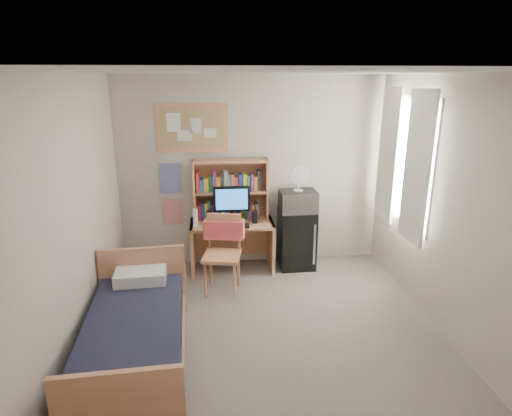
{
  "coord_description": "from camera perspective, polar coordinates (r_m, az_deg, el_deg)",
  "views": [
    {
      "loc": [
        -0.52,
        -3.63,
        2.56
      ],
      "look_at": [
        -0.03,
        1.2,
        1.07
      ],
      "focal_mm": 30.0,
      "sensor_mm": 36.0,
      "label": 1
    }
  ],
  "objects": [
    {
      "name": "bed",
      "position": [
        4.24,
        -15.83,
        -16.77
      ],
      "size": [
        0.98,
        1.82,
        0.49
      ],
      "primitive_type": "cube",
      "rotation": [
        0.0,
        0.0,
        0.05
      ],
      "color": "black",
      "rests_on": "floor"
    },
    {
      "name": "curtain_right",
      "position": [
        5.77,
        17.22,
        6.73
      ],
      "size": [
        0.04,
        0.55,
        1.7
      ],
      "primitive_type": "cube",
      "color": "white",
      "rests_on": "wall_right"
    },
    {
      "name": "wall_back",
      "position": [
        5.89,
        -0.63,
        4.72
      ],
      "size": [
        3.6,
        0.04,
        2.6
      ],
      "primitive_type": "cube",
      "color": "beige",
      "rests_on": "floor"
    },
    {
      "name": "hoodie",
      "position": [
        5.34,
        -4.28,
        -2.86
      ],
      "size": [
        0.52,
        0.25,
        0.24
      ],
      "primitive_type": "cube",
      "rotation": [
        0.0,
        0.0,
        -0.19
      ],
      "color": "#DA5253",
      "rests_on": "desk_chair"
    },
    {
      "name": "microwave",
      "position": [
        5.8,
        5.6,
        0.93
      ],
      "size": [
        0.49,
        0.38,
        0.28
      ],
      "primitive_type": "cube",
      "rotation": [
        0.0,
        0.0,
        0.02
      ],
      "color": "#B8B8BD",
      "rests_on": "mini_fridge"
    },
    {
      "name": "desk",
      "position": [
        5.87,
        -3.19,
        -5.1
      ],
      "size": [
        1.12,
        0.56,
        0.69
      ],
      "primitive_type": "cube",
      "rotation": [
        0.0,
        0.0,
        0.01
      ],
      "color": "tan",
      "rests_on": "floor"
    },
    {
      "name": "wall_right",
      "position": [
        4.49,
        25.58,
        -0.96
      ],
      "size": [
        0.04,
        4.2,
        2.6
      ],
      "primitive_type": "cube",
      "color": "beige",
      "rests_on": "floor"
    },
    {
      "name": "bulletin_board",
      "position": [
        5.76,
        -8.52,
        10.5
      ],
      "size": [
        0.94,
        0.03,
        0.64
      ],
      "primitive_type": "cube",
      "color": "tan",
      "rests_on": "wall_back"
    },
    {
      "name": "mini_fridge",
      "position": [
        5.99,
        5.41,
        -4.07
      ],
      "size": [
        0.49,
        0.49,
        0.82
      ],
      "primitive_type": "cube",
      "rotation": [
        0.0,
        0.0,
        0.02
      ],
      "color": "black",
      "rests_on": "floor"
    },
    {
      "name": "monitor",
      "position": [
        5.62,
        -3.26,
        0.36
      ],
      "size": [
        0.48,
        0.04,
        0.51
      ],
      "primitive_type": "cube",
      "rotation": [
        0.0,
        0.0,
        0.01
      ],
      "color": "black",
      "rests_on": "desk"
    },
    {
      "name": "speaker_right",
      "position": [
        5.69,
        -0.21,
        -1.2
      ],
      "size": [
        0.07,
        0.07,
        0.16
      ],
      "primitive_type": "cube",
      "rotation": [
        0.0,
        0.0,
        0.01
      ],
      "color": "black",
      "rests_on": "desk"
    },
    {
      "name": "poster_japan",
      "position": [
        6.02,
        -11.08,
        -0.45
      ],
      "size": [
        0.28,
        0.01,
        0.36
      ],
      "primitive_type": "cube",
      "color": "red",
      "rests_on": "wall_back"
    },
    {
      "name": "window_unit",
      "position": [
        5.43,
        19.12,
        5.93
      ],
      "size": [
        0.1,
        1.4,
        1.7
      ],
      "primitive_type": "cube",
      "color": "white",
      "rests_on": "wall_right"
    },
    {
      "name": "desk_chair",
      "position": [
        5.25,
        -4.57,
        -6.31
      ],
      "size": [
        0.56,
        0.56,
        0.96
      ],
      "primitive_type": "cube",
      "rotation": [
        0.0,
        0.0,
        -0.19
      ],
      "color": "tan",
      "rests_on": "floor"
    },
    {
      "name": "speaker_left",
      "position": [
        5.66,
        -6.26,
        -1.32
      ],
      "size": [
        0.08,
        0.08,
        0.18
      ],
      "primitive_type": "cube",
      "rotation": [
        0.0,
        0.0,
        0.01
      ],
      "color": "black",
      "rests_on": "desk"
    },
    {
      "name": "water_bottle",
      "position": [
        5.62,
        -8.1,
        -1.29
      ],
      "size": [
        0.07,
        0.07,
        0.22
      ],
      "primitive_type": "cylinder",
      "rotation": [
        0.0,
        0.0,
        0.01
      ],
      "color": "silver",
      "rests_on": "desk"
    },
    {
      "name": "hutch",
      "position": [
        5.78,
        -3.39,
        2.45
      ],
      "size": [
        1.01,
        0.26,
        0.82
      ],
      "primitive_type": "cube",
      "rotation": [
        0.0,
        0.0,
        0.01
      ],
      "color": "tan",
      "rests_on": "desk"
    },
    {
      "name": "keyboard",
      "position": [
        5.56,
        -3.14,
        -2.45
      ],
      "size": [
        0.44,
        0.14,
        0.02
      ],
      "primitive_type": "cube",
      "rotation": [
        0.0,
        0.0,
        0.01
      ],
      "color": "black",
      "rests_on": "desk"
    },
    {
      "name": "wall_front",
      "position": [
        2.05,
        10.9,
        -21.2
      ],
      "size": [
        3.6,
        0.04,
        2.6
      ],
      "primitive_type": "cube",
      "color": "beige",
      "rests_on": "floor"
    },
    {
      "name": "poster_wave",
      "position": [
        5.9,
        -11.34,
        3.9
      ],
      "size": [
        0.3,
        0.01,
        0.42
      ],
      "primitive_type": "cube",
      "color": "navy",
      "rests_on": "wall_back"
    },
    {
      "name": "floor",
      "position": [
        4.48,
        2.0,
        -17.94
      ],
      "size": [
        3.6,
        4.2,
        0.02
      ],
      "primitive_type": "cube",
      "color": "slate",
      "rests_on": "ground"
    },
    {
      "name": "desk_fan",
      "position": [
        5.72,
        5.69,
        3.86
      ],
      "size": [
        0.27,
        0.27,
        0.33
      ],
      "primitive_type": "cylinder",
      "rotation": [
        0.0,
        0.0,
        0.02
      ],
      "color": "silver",
      "rests_on": "microwave"
    },
    {
      "name": "wall_left",
      "position": [
        4.05,
        -23.92,
        -2.58
      ],
      "size": [
        0.04,
        4.2,
        2.6
      ],
      "primitive_type": "cube",
      "color": "beige",
      "rests_on": "floor"
    },
    {
      "name": "curtain_left",
      "position": [
        5.06,
        20.66,
        5.02
      ],
      "size": [
        0.04,
        0.55,
        1.7
      ],
      "primitive_type": "cube",
      "color": "white",
      "rests_on": "wall_right"
    },
    {
      "name": "pillow",
      "position": [
        4.74,
        -15.12,
        -8.65
      ],
      "size": [
        0.54,
        0.39,
        0.13
      ],
      "primitive_type": "cube",
      "rotation": [
        0.0,
        0.0,
        0.05
      ],
      "color": "silver",
      "rests_on": "bed"
    },
    {
      "name": "ceiling",
      "position": [
        3.67,
        2.44,
        17.66
      ],
      "size": [
        3.6,
        4.2,
        0.02
      ],
      "primitive_type": "cube",
      "color": "white",
      "rests_on": "wall_back"
    }
  ]
}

